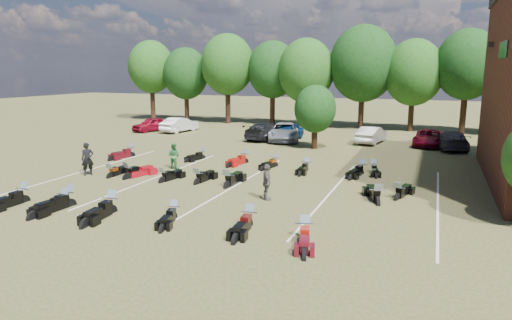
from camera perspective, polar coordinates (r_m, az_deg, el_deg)
The scene contains 36 objects.
ground at distance 20.75m, azimuth 1.99°, elevation -5.72°, with size 160.00×160.00×0.00m, color brown.
car_0 at distance 46.78m, azimuth -12.96°, elevation 4.35°, with size 1.59×3.96×1.35m, color maroon.
car_1 at distance 45.66m, azimuth -9.54°, elevation 4.38°, with size 1.53×4.38×1.44m, color silver.
car_2 at distance 39.48m, azimuth 3.55°, elevation 3.52°, with size 2.55×5.52×1.54m, color #97999F.
car_3 at distance 40.18m, azimuth 1.33°, elevation 3.65°, with size 2.10×5.17×1.50m, color black.
car_4 at distance 39.90m, azimuth 3.96°, elevation 3.55°, with size 1.74×4.32×1.47m, color #0B2751.
car_5 at distance 39.29m, azimuth 14.24°, elevation 3.07°, with size 1.49×4.28×1.41m, color #ACACA7.
car_6 at distance 39.23m, azimuth 20.78°, elevation 2.61°, with size 2.19×4.75×1.32m, color #620518.
car_7 at distance 38.25m, azimuth 23.23°, elevation 2.31°, with size 2.01×4.95×1.44m, color #333237.
person_black at distance 28.17m, azimuth -20.31°, elevation 0.11°, with size 0.70×0.46×1.91m, color black.
person_green at distance 28.67m, azimuth -10.24°, elevation 0.50°, with size 0.78×0.61×1.60m, color #286C37.
person_grey at distance 21.37m, azimuth 1.36°, elevation -2.80°, with size 1.01×0.42×1.73m, color #555049.
motorcycle_0 at distance 23.82m, azimuth -27.04°, elevation -4.74°, with size 0.76×2.38×1.33m, color black, non-canonical shape.
motorcycle_1 at distance 22.29m, azimuth -22.27°, elevation -5.38°, with size 0.78×2.45×1.37m, color black, non-canonical shape.
motorcycle_2 at distance 22.10m, azimuth -22.82°, elevation -5.56°, with size 0.74×2.31×1.29m, color black, non-canonical shape.
motorcycle_3 at distance 20.62m, azimuth -17.62°, elevation -6.37°, with size 0.79×2.49×1.39m, color black, non-canonical shape.
motorcycle_4 at distance 19.21m, azimuth -10.24°, elevation -7.31°, with size 0.64×2.02×1.13m, color black, non-canonical shape.
motorcycle_5 at distance 18.00m, azimuth -0.90°, elevation -8.41°, with size 0.73×2.30×1.28m, color black, non-canonical shape.
motorcycle_6 at distance 16.84m, azimuth 6.10°, elevation -9.88°, with size 0.72×2.25×1.26m, color #4F0B14, non-canonical shape.
motorcycle_7 at distance 26.71m, azimuth -15.67°, elevation -2.28°, with size 0.78×2.46×1.37m, color maroon, non-canonical shape.
motorcycle_8 at distance 27.31m, azimuth -17.73°, elevation -2.11°, with size 0.67×2.09×1.17m, color black, non-canonical shape.
motorcycle_9 at distance 25.46m, azimuth -11.56°, elevation -2.75°, with size 0.68×2.15×1.20m, color black, non-canonical shape.
motorcycle_10 at distance 24.81m, azimuth -7.31°, elevation -2.97°, with size 0.70×2.21×1.23m, color black, non-canonical shape.
motorcycle_11 at distance 23.92m, azimuth -3.61°, elevation -3.44°, with size 0.78×2.46×1.37m, color black, non-canonical shape.
motorcycle_12 at distance 22.71m, azimuth 17.25°, elevation -4.73°, with size 0.69×2.18×1.22m, color black, non-canonical shape.
motorcycle_13 at distance 21.72m, azimuth 14.90°, elevation -5.33°, with size 0.78×2.44×1.36m, color black, non-canonical shape.
motorcycle_14 at distance 33.47m, azimuth -15.35°, elevation 0.41°, with size 0.75×2.36×1.32m, color #460A11, non-canonical shape.
motorcycle_15 at distance 30.05m, azimuth -1.39°, elevation -0.38°, with size 0.72×2.27×1.27m, color #9F0D0B, non-canonical shape.
motorcycle_16 at distance 31.65m, azimuth -6.73°, elevation 0.13°, with size 0.63×1.99×1.11m, color black, non-canonical shape.
motorcycle_17 at distance 29.01m, azimuth 2.40°, elevation -0.81°, with size 0.65×2.06×1.15m, color black, non-canonical shape.
motorcycle_18 at distance 27.92m, azimuth 6.31°, elevation -1.35°, with size 0.64×2.02×1.13m, color black, non-canonical shape.
motorcycle_19 at distance 27.52m, azimuth 12.98°, elevation -1.76°, with size 0.71×2.23×1.24m, color black, non-canonical shape.
motorcycle_20 at distance 28.19m, azimuth 14.44°, elevation -1.52°, with size 0.64×2.00×1.11m, color black, non-canonical shape.
tree_line at distance 48.32m, azimuth 12.69°, elevation 11.28°, with size 56.00×6.00×9.79m.
young_tree_midfield at distance 35.41m, azimuth 7.40°, elevation 6.35°, with size 3.20×3.20×4.70m.
parking_lines at distance 24.50m, azimuth -2.28°, elevation -3.05°, with size 20.10×14.00×0.01m.
Camera 1 is at (6.60, -18.72, 6.05)m, focal length 32.00 mm.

